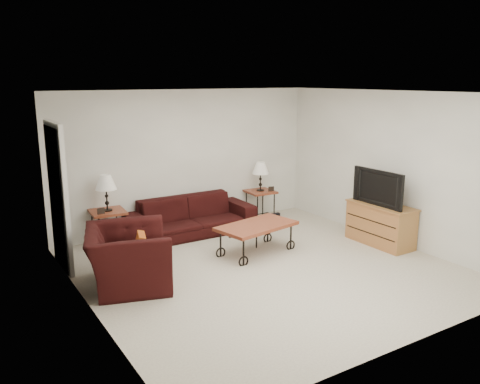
% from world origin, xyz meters
% --- Properties ---
extents(ground, '(5.00, 5.00, 0.00)m').
position_xyz_m(ground, '(0.00, 0.00, 0.00)').
color(ground, beige).
rests_on(ground, ground).
extents(wall_back, '(5.00, 0.02, 2.50)m').
position_xyz_m(wall_back, '(0.00, 2.50, 1.25)').
color(wall_back, white).
rests_on(wall_back, ground).
extents(wall_front, '(5.00, 0.02, 2.50)m').
position_xyz_m(wall_front, '(0.00, -2.50, 1.25)').
color(wall_front, white).
rests_on(wall_front, ground).
extents(wall_left, '(0.02, 5.00, 2.50)m').
position_xyz_m(wall_left, '(-2.50, 0.00, 1.25)').
color(wall_left, white).
rests_on(wall_left, ground).
extents(wall_right, '(0.02, 5.00, 2.50)m').
position_xyz_m(wall_right, '(2.50, 0.00, 1.25)').
color(wall_right, white).
rests_on(wall_right, ground).
extents(ceiling, '(5.00, 5.00, 0.00)m').
position_xyz_m(ceiling, '(0.00, 0.00, 2.50)').
color(ceiling, white).
rests_on(ceiling, wall_back).
extents(doorway, '(0.08, 0.94, 2.04)m').
position_xyz_m(doorway, '(-2.47, 1.65, 1.02)').
color(doorway, black).
rests_on(doorway, ground).
extents(sofa, '(2.23, 0.87, 0.65)m').
position_xyz_m(sofa, '(-0.19, 2.02, 0.33)').
color(sofa, black).
rests_on(sofa, ground).
extents(side_table_left, '(0.58, 0.58, 0.59)m').
position_xyz_m(side_table_left, '(-1.60, 2.20, 0.30)').
color(side_table_left, '#9A4427').
rests_on(side_table_left, ground).
extents(side_table_right, '(0.55, 0.55, 0.56)m').
position_xyz_m(side_table_right, '(1.40, 2.20, 0.28)').
color(side_table_right, '#9A4427').
rests_on(side_table_right, ground).
extents(lamp_left, '(0.36, 0.36, 0.59)m').
position_xyz_m(lamp_left, '(-1.60, 2.20, 0.89)').
color(lamp_left, black).
rests_on(lamp_left, side_table_left).
extents(lamp_right, '(0.34, 0.34, 0.56)m').
position_xyz_m(lamp_right, '(1.40, 2.20, 0.84)').
color(lamp_right, black).
rests_on(lamp_right, side_table_right).
extents(photo_frame_left, '(0.12, 0.03, 0.10)m').
position_xyz_m(photo_frame_left, '(-1.75, 2.05, 0.64)').
color(photo_frame_left, black).
rests_on(photo_frame_left, side_table_left).
extents(photo_frame_right, '(0.11, 0.04, 0.09)m').
position_xyz_m(photo_frame_right, '(1.55, 2.05, 0.61)').
color(photo_frame_right, black).
rests_on(photo_frame_right, side_table_right).
extents(coffee_table, '(1.35, 0.90, 0.47)m').
position_xyz_m(coffee_table, '(0.25, 0.62, 0.23)').
color(coffee_table, '#9A4427').
rests_on(coffee_table, ground).
extents(armchair, '(1.35, 1.45, 0.78)m').
position_xyz_m(armchair, '(-1.88, 0.49, 0.39)').
color(armchair, black).
rests_on(armchair, ground).
extents(throw_pillow, '(0.19, 0.36, 0.35)m').
position_xyz_m(throw_pillow, '(-1.73, 0.44, 0.52)').
color(throw_pillow, '#B03C16').
rests_on(throw_pillow, armchair).
extents(tv_stand, '(0.47, 1.13, 0.68)m').
position_xyz_m(tv_stand, '(2.23, -0.10, 0.34)').
color(tv_stand, olive).
rests_on(tv_stand, ground).
extents(television, '(0.13, 1.01, 0.58)m').
position_xyz_m(television, '(2.21, -0.10, 0.97)').
color(television, black).
rests_on(television, tv_stand).
extents(backpack, '(0.45, 0.40, 0.49)m').
position_xyz_m(backpack, '(1.25, 1.67, 0.24)').
color(backpack, black).
rests_on(backpack, ground).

